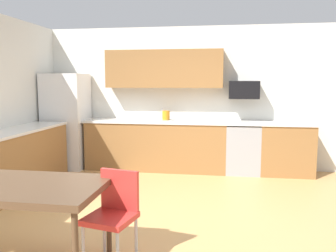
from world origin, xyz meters
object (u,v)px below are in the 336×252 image
at_px(chair_near_table, 114,210).
at_px(refrigerator, 67,121).
at_px(oven_range, 243,148).
at_px(kettle, 166,116).
at_px(microwave, 244,90).
at_px(dining_table, 24,191).

bearing_deg(chair_near_table, refrigerator, 120.55).
distance_m(oven_range, kettle, 1.54).
height_order(chair_near_table, kettle, kettle).
distance_m(oven_range, microwave, 1.06).
relative_size(microwave, chair_near_table, 0.64).
height_order(refrigerator, dining_table, refrigerator).
relative_size(refrigerator, oven_range, 1.99).
xyz_separation_m(microwave, dining_table, (-2.08, -3.82, -0.81)).
xyz_separation_m(oven_range, microwave, (-0.00, 0.10, 1.06)).
xyz_separation_m(refrigerator, oven_range, (3.36, 0.08, -0.45)).
height_order(oven_range, chair_near_table, oven_range).
relative_size(chair_near_table, kettle, 4.25).
relative_size(dining_table, kettle, 7.00).
bearing_deg(kettle, chair_near_table, -88.29).
distance_m(microwave, dining_table, 4.42).
xyz_separation_m(refrigerator, dining_table, (1.28, -3.64, -0.20)).
relative_size(refrigerator, microwave, 3.35).
bearing_deg(refrigerator, microwave, 3.07).
height_order(oven_range, microwave, microwave).
bearing_deg(chair_near_table, dining_table, -166.30).
distance_m(oven_range, chair_near_table, 3.77).
distance_m(dining_table, kettle, 3.83).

